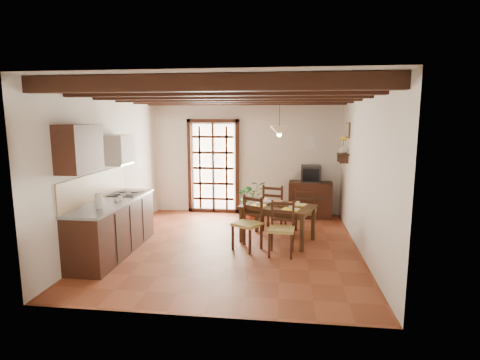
# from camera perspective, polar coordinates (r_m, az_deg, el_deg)

# --- Properties ---
(ground_plane) EXTENTS (5.00, 5.00, 0.00)m
(ground_plane) POSITION_cam_1_polar(r_m,az_deg,el_deg) (6.91, -1.24, -9.97)
(ground_plane) COLOR brown
(room_shell) EXTENTS (4.52, 5.02, 2.81)m
(room_shell) POSITION_cam_1_polar(r_m,az_deg,el_deg) (6.55, -1.29, 5.22)
(room_shell) COLOR silver
(room_shell) RESTS_ON ground_plane
(ceiling_beams) EXTENTS (4.50, 4.34, 0.20)m
(ceiling_beams) POSITION_cam_1_polar(r_m,az_deg,el_deg) (6.54, -1.32, 12.88)
(ceiling_beams) COLOR black
(ceiling_beams) RESTS_ON room_shell
(french_door) EXTENTS (1.26, 0.11, 2.32)m
(french_door) POSITION_cam_1_polar(r_m,az_deg,el_deg) (9.14, -4.07, 2.31)
(french_door) COLOR white
(french_door) RESTS_ON ground_plane
(kitchen_counter) EXTENTS (0.64, 2.25, 1.38)m
(kitchen_counter) POSITION_cam_1_polar(r_m,az_deg,el_deg) (6.78, -18.71, -6.67)
(kitchen_counter) COLOR black
(kitchen_counter) RESTS_ON ground_plane
(upper_cabinet) EXTENTS (0.35, 0.80, 0.70)m
(upper_cabinet) POSITION_cam_1_polar(r_m,az_deg,el_deg) (5.99, -23.31, 4.43)
(upper_cabinet) COLOR black
(upper_cabinet) RESTS_ON room_shell
(range_hood) EXTENTS (0.38, 0.60, 0.54)m
(range_hood) POSITION_cam_1_polar(r_m,az_deg,el_deg) (7.09, -18.03, 4.42)
(range_hood) COLOR white
(range_hood) RESTS_ON room_shell
(counter_items) EXTENTS (0.50, 1.43, 0.25)m
(counter_items) POSITION_cam_1_polar(r_m,az_deg,el_deg) (6.75, -18.60, -2.49)
(counter_items) COLOR black
(counter_items) RESTS_ON kitchen_counter
(dining_table) EXTENTS (1.48, 1.20, 0.69)m
(dining_table) POSITION_cam_1_polar(r_m,az_deg,el_deg) (7.03, 5.79, -4.55)
(dining_table) COLOR #372311
(dining_table) RESTS_ON ground_plane
(chair_near_left) EXTENTS (0.58, 0.57, 0.93)m
(chair_near_left) POSITION_cam_1_polar(r_m,az_deg,el_deg) (6.65, 1.16, -8.09)
(chair_near_left) COLOR #AA9948
(chair_near_left) RESTS_ON ground_plane
(chair_near_right) EXTENTS (0.45, 0.44, 0.91)m
(chair_near_right) POSITION_cam_1_polar(r_m,az_deg,el_deg) (6.42, 6.33, -8.85)
(chair_near_right) COLOR #AA9948
(chair_near_right) RESTS_ON ground_plane
(chair_far_left) EXTENTS (0.53, 0.52, 0.97)m
(chair_far_left) POSITION_cam_1_polar(r_m,az_deg,el_deg) (7.80, 5.27, -5.44)
(chair_far_left) COLOR #AA9948
(chair_far_left) RESTS_ON ground_plane
(chair_far_right) EXTENTS (0.49, 0.47, 0.94)m
(chair_far_right) POSITION_cam_1_polar(r_m,az_deg,el_deg) (7.61, 9.79, -6.00)
(chair_far_right) COLOR #AA9948
(chair_far_right) RESTS_ON ground_plane
(table_setting) EXTENTS (0.93, 0.62, 0.09)m
(table_setting) POSITION_cam_1_polar(r_m,az_deg,el_deg) (7.02, 5.80, -4.06)
(table_setting) COLOR yellow
(table_setting) RESTS_ON dining_table
(table_bowl) EXTENTS (0.24, 0.24, 0.05)m
(table_bowl) POSITION_cam_1_polar(r_m,az_deg,el_deg) (7.13, 4.22, -3.39)
(table_bowl) COLOR white
(table_bowl) RESTS_ON dining_table
(sideboard) EXTENTS (1.01, 0.51, 0.84)m
(sideboard) POSITION_cam_1_polar(r_m,az_deg,el_deg) (8.91, 10.64, -2.95)
(sideboard) COLOR black
(sideboard) RESTS_ON ground_plane
(crt_tv) EXTENTS (0.48, 0.44, 0.39)m
(crt_tv) POSITION_cam_1_polar(r_m,az_deg,el_deg) (8.79, 10.76, 0.93)
(crt_tv) COLOR black
(crt_tv) RESTS_ON sideboard
(fuse_box) EXTENTS (0.25, 0.03, 0.32)m
(fuse_box) POSITION_cam_1_polar(r_m,az_deg,el_deg) (8.98, 10.57, 5.73)
(fuse_box) COLOR white
(fuse_box) RESTS_ON room_shell
(plant_pot) EXTENTS (0.33, 0.33, 0.20)m
(plant_pot) POSITION_cam_1_polar(r_m,az_deg,el_deg) (8.62, 1.74, -5.32)
(plant_pot) COLOR maroon
(plant_pot) RESTS_ON ground_plane
(potted_plant) EXTENTS (2.12, 1.98, 1.90)m
(potted_plant) POSITION_cam_1_polar(r_m,az_deg,el_deg) (8.51, 1.75, -2.32)
(potted_plant) COLOR #144C19
(potted_plant) RESTS_ON ground_plane
(wall_shelf) EXTENTS (0.20, 0.42, 0.20)m
(wall_shelf) POSITION_cam_1_polar(r_m,az_deg,el_deg) (8.19, 15.39, 3.55)
(wall_shelf) COLOR black
(wall_shelf) RESTS_ON room_shell
(shelf_vase) EXTENTS (0.15, 0.15, 0.15)m
(shelf_vase) POSITION_cam_1_polar(r_m,az_deg,el_deg) (8.18, 15.43, 4.52)
(shelf_vase) COLOR #B2BFB2
(shelf_vase) RESTS_ON wall_shelf
(shelf_flowers) EXTENTS (0.14, 0.14, 0.36)m
(shelf_flowers) POSITION_cam_1_polar(r_m,az_deg,el_deg) (8.17, 15.49, 5.98)
(shelf_flowers) COLOR yellow
(shelf_flowers) RESTS_ON shelf_vase
(framed_picture) EXTENTS (0.03, 0.32, 0.32)m
(framed_picture) POSITION_cam_1_polar(r_m,az_deg,el_deg) (8.17, 16.13, 7.30)
(framed_picture) COLOR brown
(framed_picture) RESTS_ON room_shell
(pendant_lamp) EXTENTS (0.36, 0.36, 0.84)m
(pendant_lamp) POSITION_cam_1_polar(r_m,az_deg,el_deg) (6.93, 6.01, 7.57)
(pendant_lamp) COLOR black
(pendant_lamp) RESTS_ON room_shell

